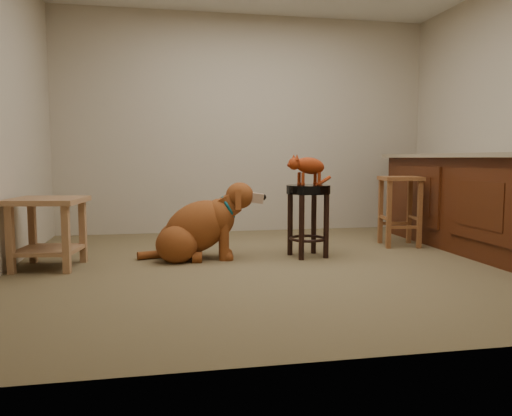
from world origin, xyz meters
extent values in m
cube|color=brown|center=(0.00, 0.00, 0.00)|extent=(4.50, 4.00, 0.01)
cube|color=#B8AB94|center=(0.00, 2.00, 1.30)|extent=(4.50, 0.04, 2.60)
cube|color=#B8AB94|center=(0.00, -2.00, 1.30)|extent=(4.50, 0.04, 2.60)
cube|color=#51230E|center=(1.95, 0.30, 0.45)|extent=(0.60, 2.50, 0.90)
cube|color=gray|center=(1.92, 0.30, 0.92)|extent=(0.70, 2.56, 0.04)
cube|color=black|center=(1.99, 0.30, 0.05)|extent=(0.52, 2.50, 0.10)
cube|color=#51230E|center=(1.64, -0.25, 0.50)|extent=(0.02, 0.90, 0.62)
cube|color=#51230E|center=(1.64, 0.85, 0.50)|extent=(0.02, 0.90, 0.62)
cube|color=#431C0B|center=(1.63, -0.25, 0.50)|extent=(0.02, 0.60, 0.40)
cube|color=#431C0B|center=(1.63, 0.85, 0.50)|extent=(0.02, 0.60, 0.40)
cylinder|color=black|center=(0.37, 0.43, 0.29)|extent=(0.05, 0.05, 0.58)
cylinder|color=black|center=(0.13, 0.39, 0.29)|extent=(0.05, 0.05, 0.58)
cylinder|color=black|center=(0.41, 0.19, 0.29)|extent=(0.05, 0.05, 0.58)
cylinder|color=black|center=(0.17, 0.15, 0.29)|extent=(0.05, 0.05, 0.58)
torus|color=black|center=(0.27, 0.29, 0.17)|extent=(0.39, 0.39, 0.03)
cylinder|color=black|center=(0.27, 0.29, 0.61)|extent=(0.40, 0.40, 0.08)
cube|color=brown|center=(1.53, 0.79, 0.34)|extent=(0.05, 0.05, 0.67)
cube|color=brown|center=(1.23, 0.84, 0.34)|extent=(0.05, 0.05, 0.67)
cube|color=brown|center=(1.48, 0.49, 0.34)|extent=(0.05, 0.05, 0.67)
cube|color=brown|center=(1.18, 0.54, 0.34)|extent=(0.05, 0.05, 0.67)
cube|color=brown|center=(1.36, 0.67, 0.69)|extent=(0.44, 0.44, 0.04)
cube|color=#9D6F49|center=(-1.70, 0.41, 0.27)|extent=(0.06, 0.06, 0.53)
cube|color=#9D6F49|center=(-2.12, 0.47, 0.27)|extent=(0.06, 0.06, 0.53)
cube|color=#9D6F49|center=(-1.76, -0.01, 0.27)|extent=(0.06, 0.06, 0.53)
cube|color=#9D6F49|center=(-2.18, 0.05, 0.27)|extent=(0.06, 0.06, 0.53)
cube|color=#9D6F49|center=(-1.94, 0.23, 0.55)|extent=(0.63, 0.63, 0.04)
cube|color=#9D6F49|center=(-1.94, 0.23, 0.15)|extent=(0.53, 0.53, 0.03)
ellipsoid|color=brown|center=(-0.89, 0.52, 0.15)|extent=(0.38, 0.33, 0.33)
ellipsoid|color=brown|center=(-0.91, 0.25, 0.15)|extent=(0.38, 0.33, 0.33)
cylinder|color=brown|center=(-0.71, 0.52, 0.04)|extent=(0.09, 0.11, 0.10)
cylinder|color=brown|center=(-0.74, 0.22, 0.04)|extent=(0.09, 0.11, 0.10)
ellipsoid|color=brown|center=(-0.73, 0.37, 0.29)|extent=(0.78, 0.45, 0.67)
ellipsoid|color=brown|center=(-0.53, 0.35, 0.37)|extent=(0.30, 0.33, 0.34)
cylinder|color=brown|center=(-0.48, 0.44, 0.19)|extent=(0.09, 0.09, 0.39)
cylinder|color=brown|center=(-0.50, 0.26, 0.19)|extent=(0.09, 0.09, 0.39)
sphere|color=brown|center=(-0.45, 0.44, 0.03)|extent=(0.10, 0.10, 0.10)
sphere|color=brown|center=(-0.47, 0.26, 0.03)|extent=(0.10, 0.10, 0.10)
cylinder|color=brown|center=(-0.45, 0.35, 0.47)|extent=(0.26, 0.19, 0.25)
ellipsoid|color=brown|center=(-0.35, 0.34, 0.56)|extent=(0.27, 0.24, 0.24)
cube|color=#9F7E63|center=(-0.22, 0.33, 0.54)|extent=(0.17, 0.10, 0.11)
sphere|color=black|center=(-0.14, 0.32, 0.55)|extent=(0.06, 0.06, 0.06)
cube|color=brown|center=(-0.36, 0.45, 0.53)|extent=(0.06, 0.07, 0.18)
cube|color=brown|center=(-0.38, 0.23, 0.53)|extent=(0.06, 0.07, 0.18)
torus|color=#0A4D55|center=(-0.45, 0.35, 0.46)|extent=(0.15, 0.23, 0.20)
cylinder|color=#D8BF4C|center=(-0.40, 0.34, 0.39)|extent=(0.01, 0.05, 0.05)
cylinder|color=brown|center=(-1.10, 0.45, 0.04)|extent=(0.32, 0.15, 0.07)
ellipsoid|color=maroon|center=(0.29, 0.29, 0.83)|extent=(0.32, 0.19, 0.19)
cylinder|color=maroon|center=(0.19, 0.32, 0.71)|extent=(0.03, 0.03, 0.11)
sphere|color=maroon|center=(0.19, 0.32, 0.66)|extent=(0.04, 0.04, 0.04)
cylinder|color=maroon|center=(0.20, 0.24, 0.71)|extent=(0.03, 0.03, 0.11)
sphere|color=maroon|center=(0.20, 0.24, 0.66)|extent=(0.04, 0.04, 0.04)
cylinder|color=maroon|center=(0.35, 0.34, 0.71)|extent=(0.03, 0.03, 0.11)
sphere|color=maroon|center=(0.35, 0.34, 0.66)|extent=(0.04, 0.04, 0.04)
cylinder|color=maroon|center=(0.36, 0.27, 0.71)|extent=(0.03, 0.03, 0.11)
sphere|color=maroon|center=(0.36, 0.27, 0.66)|extent=(0.04, 0.04, 0.04)
sphere|color=maroon|center=(0.13, 0.27, 0.84)|extent=(0.11, 0.11, 0.11)
sphere|color=maroon|center=(0.09, 0.26, 0.83)|extent=(0.04, 0.04, 0.04)
sphere|color=brown|center=(0.07, 0.26, 0.83)|extent=(0.02, 0.02, 0.02)
cone|color=maroon|center=(0.14, 0.30, 0.90)|extent=(0.05, 0.05, 0.05)
cone|color=#C66B60|center=(0.13, 0.30, 0.90)|extent=(0.03, 0.03, 0.03)
cone|color=maroon|center=(0.15, 0.24, 0.90)|extent=(0.05, 0.05, 0.05)
cone|color=#C66B60|center=(0.15, 0.24, 0.90)|extent=(0.03, 0.03, 0.03)
cylinder|color=maroon|center=(0.43, 0.36, 0.68)|extent=(0.20, 0.15, 0.11)
camera|label=1|loc=(-1.04, -4.02, 0.89)|focal=35.00mm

